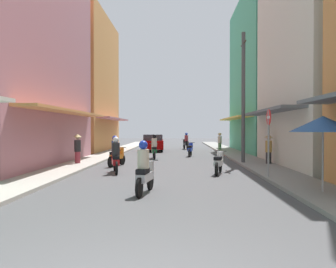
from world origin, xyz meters
name	(u,v)px	position (x,y,z in m)	size (l,w,h in m)	color
ground_plane	(170,159)	(0.00, 17.93, 0.00)	(96.48, 96.48, 0.00)	#4C4C4F
sidewalk_left	(98,158)	(-4.68, 17.93, 0.06)	(1.81, 51.85, 0.12)	#ADA89E
sidewalk_right	(244,158)	(4.68, 17.93, 0.06)	(1.81, 51.85, 0.12)	gray
building_left_mid	(3,12)	(-8.58, 13.74, 8.03)	(7.05, 11.85, 16.08)	#B7727F
building_left_far	(74,84)	(-8.58, 25.54, 5.81)	(7.05, 9.97, 11.63)	#D88C4C
building_right_far	(277,75)	(8.58, 24.35, 6.34)	(7.05, 11.50, 12.70)	#4CB28C
motorbike_black	(186,142)	(1.20, 28.15, 0.70)	(0.65, 1.78, 1.58)	black
motorbike_blue	(190,149)	(1.35, 19.97, 0.50)	(0.56, 1.80, 0.96)	black
motorbike_silver	(145,170)	(-0.43, 6.27, 0.70)	(0.58, 1.80, 1.58)	black
motorbike_white	(219,162)	(2.26, 10.73, 0.50)	(0.66, 1.78, 0.96)	black
motorbike_orange	(117,153)	(-2.63, 13.54, 0.70)	(0.71, 1.76, 1.58)	black
motorbike_red	(116,157)	(-2.18, 10.90, 0.70)	(0.67, 1.77, 1.58)	black
motorbike_green	(154,148)	(-1.04, 18.06, 0.70)	(0.55, 1.80, 1.58)	black
parked_car	(153,143)	(-1.67, 25.43, 0.74)	(1.97, 4.19, 1.45)	#8C0000
pedestrian_far	(78,148)	(-4.76, 13.91, 0.93)	(0.44, 0.44, 1.65)	#99333F
pedestrian_crossing	(269,148)	(5.22, 14.04, 0.92)	(0.44, 0.44, 1.63)	#262628
pedestrian_midway	(220,141)	(4.09, 25.67, 0.91)	(0.44, 0.44, 1.62)	#598C59
vendor_umbrella	(323,124)	(4.66, 6.09, 2.05)	(1.85, 1.85, 2.28)	#99999E
utility_pole	(243,97)	(4.03, 14.65, 3.63)	(0.20, 1.20, 7.10)	#4C4C4F
street_sign_no_entry	(269,134)	(3.93, 9.11, 1.72)	(0.07, 0.60, 2.65)	gray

